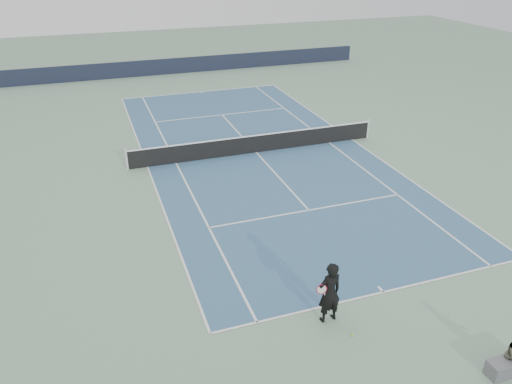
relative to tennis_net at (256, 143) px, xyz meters
name	(u,v)px	position (x,y,z in m)	size (l,w,h in m)	color
ground	(256,153)	(0.00, 0.00, -0.50)	(80.00, 80.00, 0.00)	gray
court_surface	(256,152)	(0.00, 0.00, -0.50)	(10.97, 23.77, 0.01)	#375E82
tennis_net	(256,143)	(0.00, 0.00, 0.00)	(12.90, 0.10, 1.07)	silver
windscreen_far	(183,65)	(0.00, 17.88, 0.10)	(30.00, 0.25, 1.20)	black
tennis_player	(330,292)	(-2.17, -12.41, 0.46)	(0.84, 0.59, 1.92)	black
tennis_ball	(352,335)	(-1.83, -13.24, -0.47)	(0.07, 0.07, 0.07)	#B6D72C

